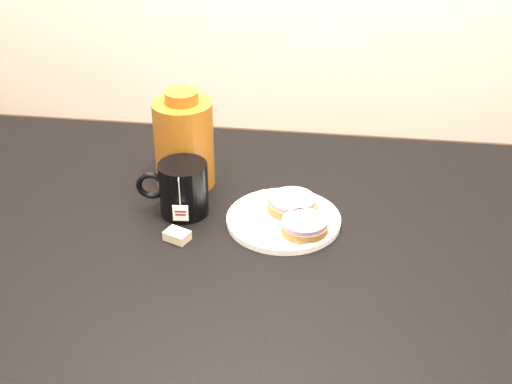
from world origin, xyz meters
TOP-DOWN VIEW (x-y plane):
  - table at (0.00, 0.00)m, footprint 1.40×0.90m
  - plate at (0.08, 0.05)m, footprint 0.22×0.22m
  - bagel_back at (0.09, 0.08)m, footprint 0.13×0.13m
  - bagel_front at (0.12, 0.00)m, footprint 0.11×0.11m
  - mug at (-0.13, 0.06)m, footprint 0.15×0.11m
  - teabag_pouch at (-0.12, -0.04)m, footprint 0.05×0.05m
  - bagel_package at (-0.15, 0.18)m, footprint 0.16×0.16m

SIDE VIEW (x-z plane):
  - table at x=0.00m, z-range 0.29..1.04m
  - plate at x=0.08m, z-range 0.75..0.77m
  - teabag_pouch at x=-0.12m, z-range 0.75..0.77m
  - bagel_back at x=0.09m, z-range 0.76..0.79m
  - bagel_front at x=0.12m, z-range 0.76..0.79m
  - mug at x=-0.13m, z-range 0.75..0.86m
  - bagel_package at x=-0.15m, z-range 0.74..0.95m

